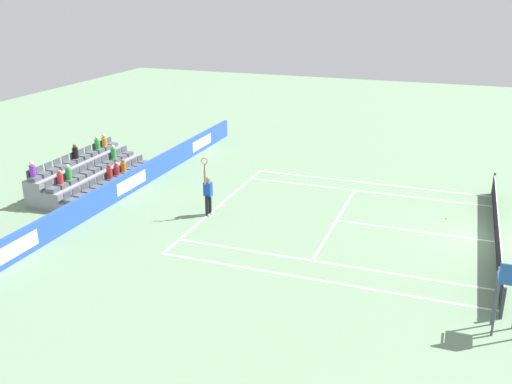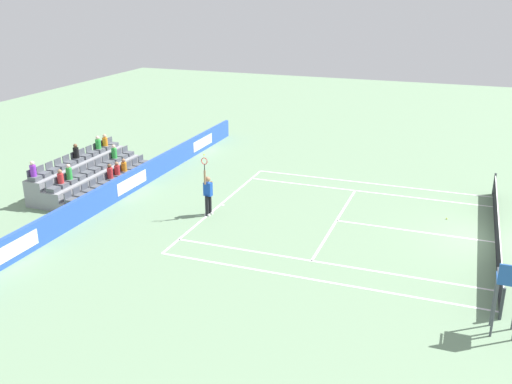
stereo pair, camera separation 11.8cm
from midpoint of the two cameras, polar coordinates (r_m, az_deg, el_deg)
name	(u,v)px [view 2 (the right image)]	position (r m, az deg, el deg)	size (l,w,h in m)	color
ground_plane	(495,242)	(24.68, 22.84, -4.63)	(80.00, 80.00, 0.00)	gray
line_baseline	(220,205)	(26.61, -3.45, -1.26)	(10.97, 0.10, 0.01)	white
line_service	(337,220)	(25.04, 8.15, -2.82)	(8.23, 0.10, 0.01)	white
line_centre_service	(412,231)	(24.65, 15.44, -3.75)	(0.10, 6.40, 0.01)	white
line_singles_sideline_left	(324,263)	(21.29, 6.91, -7.01)	(0.10, 11.89, 0.01)	white
line_singles_sideline_right	(364,192)	(28.75, 10.84, 0.04)	(0.10, 11.89, 0.01)	white
line_doubles_sideline_left	(314,280)	(20.11, 5.97, -8.67)	(0.10, 11.89, 0.01)	white
line_doubles_sideline_right	(369,183)	(30.03, 11.30, 0.87)	(0.10, 11.89, 0.01)	white
line_centre_mark	(222,205)	(26.57, -3.25, -1.29)	(0.10, 0.20, 0.01)	white
sponsor_barrier	(130,182)	(28.60, -12.29, 0.96)	(24.10, 0.22, 1.08)	blue
tennis_net	(497,231)	(24.49, 22.99, -3.58)	(11.97, 0.10, 1.07)	#33383D
tennis_player	(208,194)	(25.14, -4.66, -0.17)	(0.52, 0.38, 2.85)	black
umpire_chair	(509,288)	(17.92, 24.02, -8.71)	(0.70, 0.70, 2.34)	#474C54
stadium_stand	(90,177)	(29.87, -16.05, 1.48)	(6.82, 2.85, 2.19)	gray
loose_tennis_ball	(447,219)	(26.28, 18.57, -2.52)	(0.07, 0.07, 0.07)	#D1E533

